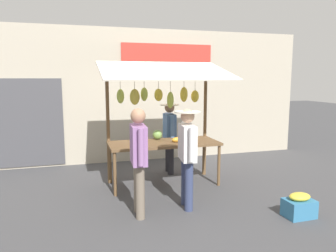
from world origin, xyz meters
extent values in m
plane|color=#424244|center=(0.00, 0.00, 0.00)|extent=(40.00, 40.00, 0.00)
cube|color=#B2A893|center=(0.00, -2.20, 1.70)|extent=(9.00, 0.25, 3.40)
cube|color=red|center=(-0.68, -2.06, 2.75)|extent=(2.40, 0.06, 0.56)
cube|color=#47474C|center=(2.91, -2.07, 1.10)|extent=(1.90, 0.04, 2.10)
cube|color=brown|center=(0.00, 0.00, 0.85)|extent=(2.20, 0.90, 0.05)
cylinder|color=brown|center=(1.04, 0.39, 0.41)|extent=(0.06, 0.06, 0.83)
cylinder|color=brown|center=(-1.04, 0.39, 0.41)|extent=(0.06, 0.06, 0.83)
cylinder|color=brown|center=(1.04, -0.39, 0.41)|extent=(0.06, 0.06, 0.83)
cylinder|color=brown|center=(-1.04, -0.39, 0.41)|extent=(0.06, 0.06, 0.83)
cylinder|color=brown|center=(1.06, -0.40, 1.18)|extent=(0.07, 0.07, 2.35)
cylinder|color=brown|center=(-1.06, -0.40, 1.18)|extent=(0.07, 0.07, 2.35)
cylinder|color=brown|center=(0.00, -0.40, 2.15)|extent=(2.12, 0.06, 0.06)
cube|color=beige|center=(0.00, 0.15, 2.30)|extent=(2.50, 1.46, 0.39)
cylinder|color=brown|center=(-0.81, -0.40, 2.02)|extent=(0.01, 0.01, 0.25)
ellipsoid|color=yellow|center=(-0.81, -0.40, 1.77)|extent=(0.22, 0.23, 0.26)
cylinder|color=brown|center=(-0.56, -0.40, 2.06)|extent=(0.01, 0.01, 0.18)
ellipsoid|color=yellow|center=(-0.56, -0.40, 1.81)|extent=(0.20, 0.18, 0.32)
cylinder|color=brown|center=(-0.24, -0.35, 2.01)|extent=(0.01, 0.01, 0.28)
ellipsoid|color=#B2CC4C|center=(-0.24, -0.35, 1.70)|extent=(0.22, 0.22, 0.35)
cylinder|color=brown|center=(0.01, -0.35, 2.05)|extent=(0.01, 0.01, 0.21)
ellipsoid|color=yellow|center=(0.01, -0.35, 1.81)|extent=(0.22, 0.24, 0.26)
cylinder|color=brown|center=(0.30, -0.42, 2.06)|extent=(0.01, 0.01, 0.18)
ellipsoid|color=#B2CC4C|center=(0.30, -0.42, 1.82)|extent=(0.21, 0.23, 0.28)
cylinder|color=brown|center=(0.51, -0.35, 2.04)|extent=(0.01, 0.01, 0.21)
ellipsoid|color=gold|center=(0.51, -0.35, 1.78)|extent=(0.27, 0.26, 0.32)
cylinder|color=brown|center=(0.80, -0.37, 2.04)|extent=(0.01, 0.01, 0.21)
ellipsoid|color=#B2CC4C|center=(0.80, -0.37, 1.79)|extent=(0.22, 0.23, 0.29)
sphere|color=#729E4C|center=(0.05, -0.32, 0.98)|extent=(0.20, 0.20, 0.20)
ellipsoid|color=orange|center=(0.37, -0.24, 0.95)|extent=(0.26, 0.25, 0.14)
ellipsoid|color=gold|center=(-0.24, 0.08, 0.93)|extent=(0.20, 0.16, 0.10)
cylinder|color=#232328|center=(-0.36, -0.88, 0.40)|extent=(0.14, 0.14, 0.80)
cylinder|color=#232328|center=(-0.34, -0.62, 0.40)|extent=(0.14, 0.14, 0.80)
cube|color=#476B9E|center=(-0.35, -0.75, 1.08)|extent=(0.26, 0.50, 0.56)
cylinder|color=#476B9E|center=(-0.37, -1.05, 1.10)|extent=(0.09, 0.09, 0.52)
cylinder|color=#476B9E|center=(-0.32, -0.45, 1.10)|extent=(0.09, 0.09, 0.52)
sphere|color=#8C664C|center=(-0.35, -0.75, 1.50)|extent=(0.22, 0.22, 0.22)
cylinder|color=beige|center=(-0.35, -0.75, 1.56)|extent=(0.42, 0.42, 0.02)
cylinder|color=navy|center=(-0.03, 1.40, 0.41)|extent=(0.14, 0.14, 0.82)
cylinder|color=navy|center=(-0.06, 1.13, 0.41)|extent=(0.14, 0.14, 0.82)
cube|color=silver|center=(-0.05, 1.26, 1.11)|extent=(0.28, 0.52, 0.58)
cylinder|color=silver|center=(-0.01, 1.57, 1.14)|extent=(0.09, 0.09, 0.54)
cylinder|color=silver|center=(-0.08, 0.96, 1.14)|extent=(0.09, 0.09, 0.54)
sphere|color=tan|center=(-0.05, 1.26, 1.55)|extent=(0.23, 0.23, 0.23)
cylinder|color=beige|center=(-0.05, 1.26, 1.62)|extent=(0.43, 0.43, 0.02)
cylinder|color=#726656|center=(0.79, 1.48, 0.42)|extent=(0.14, 0.14, 0.84)
cylinder|color=#726656|center=(0.77, 1.20, 0.42)|extent=(0.14, 0.14, 0.84)
cube|color=#93669E|center=(0.78, 1.34, 1.14)|extent=(0.26, 0.53, 0.60)
cylinder|color=#93669E|center=(0.81, 1.66, 1.17)|extent=(0.09, 0.09, 0.55)
cylinder|color=#93669E|center=(0.76, 1.03, 1.17)|extent=(0.09, 0.09, 0.55)
sphere|color=#A87A5B|center=(0.78, 1.34, 1.59)|extent=(0.23, 0.23, 0.23)
cube|color=teal|center=(-1.60, 2.12, 0.14)|extent=(0.46, 0.34, 0.28)
ellipsoid|color=yellow|center=(-1.60, 2.12, 0.33)|extent=(0.35, 0.25, 0.12)
camera|label=1|loc=(1.73, 6.16, 2.16)|focal=34.66mm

